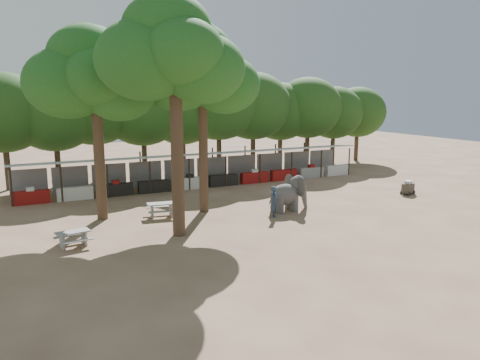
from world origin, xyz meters
name	(u,v)px	position (x,y,z in m)	size (l,w,h in m)	color
ground	(298,230)	(0.00, 0.00, 0.00)	(100.00, 100.00, 0.00)	brown
vendor_stalls	(202,171)	(0.00, 13.84, 1.18)	(28.00, 2.99, 2.80)	#A0A3A8
yard_tree_left	(92,76)	(-9.13, 7.19, 8.20)	(7.10, 6.90, 11.02)	#332316
yard_tree_center	(171,53)	(-6.13, 2.19, 9.21)	(7.10, 6.90, 12.04)	#332316
yard_tree_back	(199,71)	(-3.13, 6.19, 8.54)	(7.10, 6.90, 11.36)	#332316
backdrop_trees	(180,113)	(0.00, 19.00, 5.51)	(46.46, 5.95, 8.33)	#332316
elephant	(289,193)	(1.87, 3.90, 1.10)	(2.89, 2.20, 2.19)	#413E3E
handler	(274,202)	(0.28, 2.99, 0.92)	(0.67, 0.44, 1.85)	#26384C
picnic_table_near	(73,237)	(-11.17, 2.44, 0.51)	(1.78, 1.65, 0.77)	gray
picnic_table_far	(161,208)	(-5.75, 5.95, 0.55)	(1.89, 1.75, 0.84)	gray
cart_front	(408,188)	(12.17, 4.10, 0.50)	(1.20, 0.97, 1.01)	#362D26
cart_back	(408,187)	(12.56, 4.49, 0.46)	(1.12, 0.93, 0.93)	#362D26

